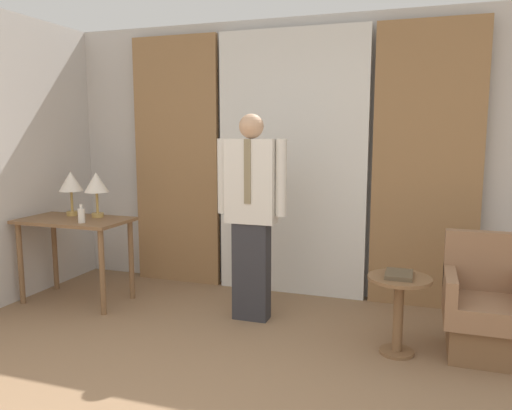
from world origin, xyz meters
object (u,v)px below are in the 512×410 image
(desk, at_px, (75,233))
(book, at_px, (399,275))
(person, at_px, (251,209))
(armchair, at_px, (484,311))
(table_lamp_right, at_px, (96,184))
(table_lamp_left, at_px, (71,183))
(bottle_near_edge, at_px, (81,215))
(side_table, at_px, (399,302))

(desk, xyz_separation_m, book, (2.96, -0.20, -0.07))
(person, bearing_deg, armchair, -3.77)
(table_lamp_right, relative_size, armchair, 0.49)
(table_lamp_left, relative_size, armchair, 0.49)
(table_lamp_right, relative_size, bottle_near_edge, 2.54)
(table_lamp_right, xyz_separation_m, armchair, (3.40, -0.17, -0.79))
(table_lamp_right, bearing_deg, armchair, -2.85)
(armchair, height_order, book, armchair)
(armchair, distance_m, book, 0.68)
(person, distance_m, side_table, 1.40)
(bottle_near_edge, distance_m, book, 2.77)
(table_lamp_left, distance_m, side_table, 3.21)
(table_lamp_left, relative_size, bottle_near_edge, 2.54)
(table_lamp_left, bearing_deg, desk, -46.94)
(side_table, distance_m, book, 0.20)
(armchair, relative_size, side_table, 1.50)
(table_lamp_right, height_order, side_table, table_lamp_right)
(bottle_near_edge, bearing_deg, armchair, 2.32)
(bottle_near_edge, bearing_deg, person, 9.52)
(table_lamp_right, bearing_deg, person, -1.79)
(person, relative_size, side_table, 3.03)
(table_lamp_left, bearing_deg, table_lamp_right, 0.00)
(armchair, bearing_deg, person, 176.23)
(table_lamp_right, bearing_deg, book, -7.28)
(armchair, height_order, side_table, armchair)
(desk, distance_m, book, 2.96)
(bottle_near_edge, height_order, person, person)
(desk, xyz_separation_m, armchair, (3.55, -0.01, -0.34))
(table_lamp_right, bearing_deg, bottle_near_edge, -80.00)
(table_lamp_left, distance_m, armchair, 3.78)
(bottle_near_edge, bearing_deg, desk, 143.23)
(bottle_near_edge, xyz_separation_m, side_table, (2.76, -0.06, -0.48))
(table_lamp_right, xyz_separation_m, book, (2.81, -0.36, -0.52))
(desk, bearing_deg, side_table, -4.01)
(bottle_near_edge, xyz_separation_m, book, (2.76, -0.05, -0.27))
(armchair, distance_m, side_table, 0.62)
(table_lamp_right, distance_m, armchair, 3.50)
(person, bearing_deg, side_table, -14.25)
(desk, bearing_deg, table_lamp_left, 133.06)
(table_lamp_left, xyz_separation_m, person, (1.87, -0.05, -0.15))
(desk, relative_size, side_table, 1.76)
(table_lamp_right, distance_m, bottle_near_edge, 0.40)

